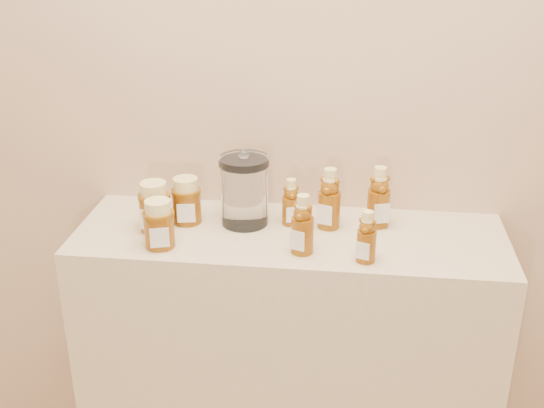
% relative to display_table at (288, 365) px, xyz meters
% --- Properties ---
extents(wall_back, '(3.50, 0.02, 2.70)m').
position_rel_display_table_xyz_m(wall_back, '(0.00, 0.20, 0.90)').
color(wall_back, tan).
rests_on(wall_back, ground).
extents(display_table, '(1.20, 0.40, 0.90)m').
position_rel_display_table_xyz_m(display_table, '(0.00, 0.00, 0.00)').
color(display_table, '#C3B18F').
rests_on(display_table, ground).
extents(bear_bottle_back_left, '(0.07, 0.07, 0.15)m').
position_rel_display_table_xyz_m(bear_bottle_back_left, '(-0.00, 0.06, 0.53)').
color(bear_bottle_back_left, '#6A3608').
rests_on(bear_bottle_back_left, display_table).
extents(bear_bottle_back_mid, '(0.09, 0.09, 0.20)m').
position_rel_display_table_xyz_m(bear_bottle_back_mid, '(0.11, 0.05, 0.55)').
color(bear_bottle_back_mid, '#6A3608').
rests_on(bear_bottle_back_mid, display_table).
extents(bear_bottle_back_right, '(0.09, 0.09, 0.20)m').
position_rel_display_table_xyz_m(bear_bottle_back_right, '(0.24, 0.08, 0.55)').
color(bear_bottle_back_right, '#6A3608').
rests_on(bear_bottle_back_right, display_table).
extents(bear_bottle_front_left, '(0.08, 0.08, 0.18)m').
position_rel_display_table_xyz_m(bear_bottle_front_left, '(0.04, -0.11, 0.54)').
color(bear_bottle_front_left, '#6A3608').
rests_on(bear_bottle_front_left, display_table).
extents(bear_bottle_front_right, '(0.07, 0.07, 0.16)m').
position_rel_display_table_xyz_m(bear_bottle_front_right, '(0.21, -0.13, 0.53)').
color(bear_bottle_front_right, '#6A3608').
rests_on(bear_bottle_front_right, display_table).
extents(honey_jar_left, '(0.10, 0.10, 0.14)m').
position_rel_display_table_xyz_m(honey_jar_left, '(-0.38, -0.02, 0.52)').
color(honey_jar_left, '#6A3608').
rests_on(honey_jar_left, display_table).
extents(honey_jar_back, '(0.10, 0.10, 0.13)m').
position_rel_display_table_xyz_m(honey_jar_back, '(-0.30, 0.04, 0.52)').
color(honey_jar_back, '#6A3608').
rests_on(honey_jar_back, display_table).
extents(honey_jar_front, '(0.10, 0.10, 0.13)m').
position_rel_display_table_xyz_m(honey_jar_front, '(-0.34, -0.12, 0.52)').
color(honey_jar_front, '#6A3608').
rests_on(honey_jar_front, display_table).
extents(glass_canister, '(0.18, 0.18, 0.22)m').
position_rel_display_table_xyz_m(glass_canister, '(-0.13, 0.05, 0.56)').
color(glass_canister, white).
rests_on(glass_canister, display_table).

